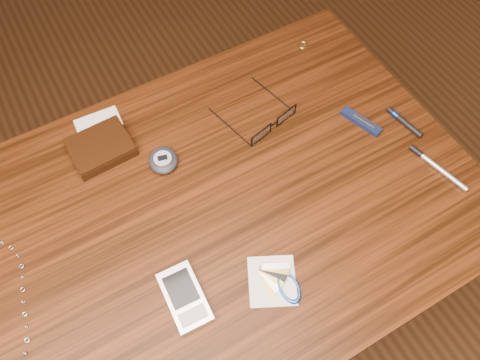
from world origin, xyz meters
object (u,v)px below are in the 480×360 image
Objects in this scene: pda_phone at (185,297)px; pocket_knife at (361,121)px; desk at (220,227)px; notepad_keys at (280,283)px; wallet_and_card at (101,147)px; eyeglasses at (271,123)px; pedometer at (163,160)px; silver_pen at (434,164)px.

pocket_knife is at bearing 17.34° from pda_phone.
pda_phone is at bearing -135.81° from desk.
pda_phone is 0.17m from notepad_keys.
wallet_and_card is at bearing 157.72° from pocket_knife.
eyeglasses is 1.35× the size of notepad_keys.
desk is at bearing -57.40° from wallet_and_card.
desk is 0.22m from notepad_keys.
notepad_keys is 1.26× the size of pocket_knife.
pda_phone is 0.28m from pedometer.
pda_phone is 0.55m from silver_pen.
silver_pen is (0.47, -0.27, -0.01)m from pedometer.
notepad_keys is (0.16, -0.06, -0.00)m from pda_phone.
wallet_and_card is 0.13m from pedometer.
pedometer is (0.10, -0.09, -0.00)m from wallet_and_card.
pda_phone is 1.50× the size of pedometer.
pda_phone is 0.98× the size of notepad_keys.
desk is 8.40× the size of notepad_keys.
silver_pen reaches higher than desk.
eyeglasses is at bearing -19.90° from wallet_and_card.
notepad_keys is at bearing -118.73° from eyeglasses.
pedometer is (-0.23, 0.03, -0.00)m from eyeglasses.
silver_pen is (0.40, 0.05, 0.00)m from notepad_keys.
wallet_and_card is 1.63× the size of pocket_knife.
desk is 8.58× the size of pda_phone.
desk is 0.37m from pocket_knife.
pedometer reaches higher than pocket_knife.
eyeglasses reaches higher than silver_pen.
eyeglasses is at bearing 36.82° from pda_phone.
eyeglasses is (0.19, 0.11, 0.12)m from desk.
desk is at bearing 96.79° from notepad_keys.
notepad_keys is at bearing -20.36° from pda_phone.
pocket_knife is at bearing 32.32° from notepad_keys.
silver_pen is at bearing -46.29° from eyeglasses.
desk is 0.29m from wallet_and_card.
eyeglasses is 0.19m from pocket_knife.
wallet_and_card reaches higher than notepad_keys.
eyeglasses is 2.07× the size of pedometer.
silver_pen is (0.56, -0.36, -0.01)m from wallet_and_card.
silver_pen is at bearing -68.64° from pocket_knife.
pocket_knife is (0.36, 0.02, 0.11)m from desk.
eyeglasses is 1.38× the size of pda_phone.
pedometer is 0.42m from pocket_knife.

